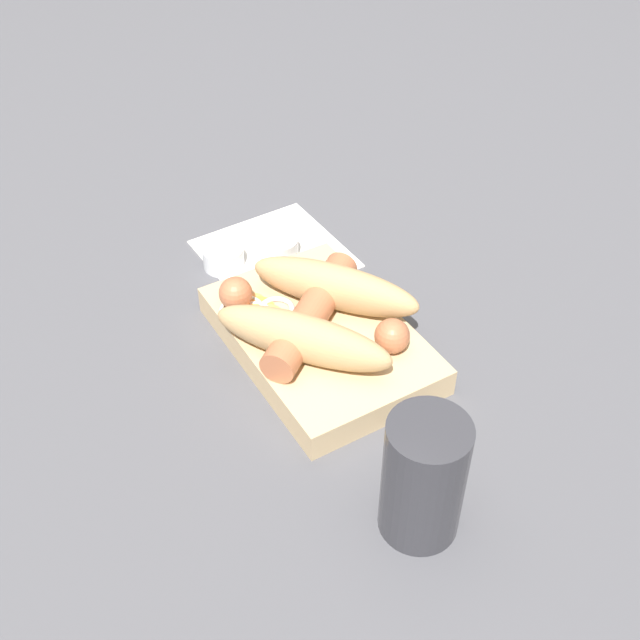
# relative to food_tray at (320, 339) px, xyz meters

# --- Properties ---
(ground_plane) EXTENTS (3.00, 3.00, 0.00)m
(ground_plane) POSITION_rel_food_tray_xyz_m (0.00, 0.00, -0.01)
(ground_plane) COLOR #4C4C51
(food_tray) EXTENTS (0.22, 0.15, 0.03)m
(food_tray) POSITION_rel_food_tray_xyz_m (0.00, 0.00, 0.00)
(food_tray) COLOR tan
(food_tray) RESTS_ON ground_plane
(bread_roll) EXTENTS (0.20, 0.19, 0.05)m
(bread_roll) POSITION_rel_food_tray_xyz_m (-0.00, 0.00, 0.04)
(bread_roll) COLOR tan
(bread_roll) RESTS_ON food_tray
(sausage) EXTENTS (0.16, 0.15, 0.03)m
(sausage) POSITION_rel_food_tray_xyz_m (0.01, 0.01, 0.03)
(sausage) COLOR #B26642
(sausage) RESTS_ON food_tray
(pickled_veggies) EXTENTS (0.06, 0.07, 0.01)m
(pickled_veggies) POSITION_rel_food_tray_xyz_m (0.05, 0.04, 0.02)
(pickled_veggies) COLOR #F99E4C
(pickled_veggies) RESTS_ON food_tray
(napkin) EXTENTS (0.15, 0.15, 0.00)m
(napkin) POSITION_rel_food_tray_xyz_m (0.16, -0.03, -0.01)
(napkin) COLOR white
(napkin) RESTS_ON ground_plane
(condiment_cup_near) EXTENTS (0.04, 0.04, 0.02)m
(condiment_cup_near) POSITION_rel_food_tray_xyz_m (0.15, -0.04, -0.00)
(condiment_cup_near) COLOR silver
(condiment_cup_near) RESTS_ON ground_plane
(condiment_cup_far) EXTENTS (0.04, 0.04, 0.02)m
(condiment_cup_far) POSITION_rel_food_tray_xyz_m (0.17, 0.02, -0.00)
(condiment_cup_far) COLOR silver
(condiment_cup_far) RESTS_ON ground_plane
(drink_glass) EXTENTS (0.06, 0.06, 0.11)m
(drink_glass) POSITION_rel_food_tray_xyz_m (-0.21, 0.03, 0.04)
(drink_glass) COLOR #333338
(drink_glass) RESTS_ON ground_plane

